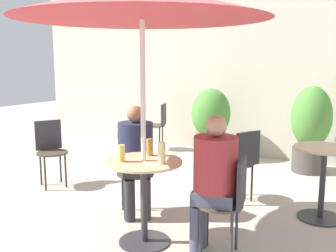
# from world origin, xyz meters

# --- Properties ---
(ground_plane) EXTENTS (20.00, 20.00, 0.00)m
(ground_plane) POSITION_xyz_m (0.00, 0.00, 0.00)
(ground_plane) COLOR #B2A899
(storefront_wall) EXTENTS (10.00, 0.06, 3.00)m
(storefront_wall) POSITION_xyz_m (0.00, 3.79, 1.50)
(storefront_wall) COLOR beige
(storefront_wall) RESTS_ON ground_plane
(cafe_table_near) EXTENTS (0.68, 0.68, 0.76)m
(cafe_table_near) POSITION_xyz_m (0.12, 0.13, 0.52)
(cafe_table_near) COLOR #2D2D33
(cafe_table_near) RESTS_ON ground_plane
(cafe_table_far) EXTENTS (0.61, 0.61, 0.76)m
(cafe_table_far) POSITION_xyz_m (1.35, 1.54, 0.50)
(cafe_table_far) COLOR #2D2D33
(cafe_table_far) RESTS_ON ground_plane
(bistro_chair_0) EXTENTS (0.43, 0.41, 0.84)m
(bistro_chair_0) POSITION_xyz_m (0.86, 0.31, 0.52)
(bistro_chair_0) COLOR #42382D
(bistro_chair_0) RESTS_ON ground_plane
(bistro_chair_1) EXTENTS (0.45, 0.45, 0.84)m
(bistro_chair_1) POSITION_xyz_m (-0.40, 0.69, 0.52)
(bistro_chair_1) COLOR #42382D
(bistro_chair_1) RESTS_ON ground_plane
(bistro_chair_2) EXTENTS (0.45, 0.44, 0.84)m
(bistro_chair_2) POSITION_xyz_m (-1.89, 0.84, 0.52)
(bistro_chair_2) COLOR #42382D
(bistro_chair_2) RESTS_ON ground_plane
(bistro_chair_3) EXTENTS (0.44, 0.43, 0.84)m
(bistro_chair_3) POSITION_xyz_m (0.47, 1.55, 0.52)
(bistro_chair_3) COLOR #42382D
(bistro_chair_3) RESTS_ON ground_plane
(bistro_chair_4) EXTENTS (0.44, 0.43, 0.84)m
(bistro_chair_4) POSITION_xyz_m (-1.80, 3.27, 0.52)
(bistro_chair_4) COLOR #42382D
(bistro_chair_4) RESTS_ON ground_plane
(seated_person_0) EXTENTS (0.41, 0.38, 1.19)m
(seated_person_0) POSITION_xyz_m (0.72, 0.28, 0.70)
(seated_person_0) COLOR #42475B
(seated_person_0) RESTS_ON ground_plane
(seated_person_1) EXTENTS (0.46, 0.46, 1.17)m
(seated_person_1) POSITION_xyz_m (-0.31, 0.59, 0.69)
(seated_person_1) COLOR #2D2D33
(seated_person_1) RESTS_ON ground_plane
(beer_glass_0) EXTENTS (0.06, 0.06, 0.15)m
(beer_glass_0) POSITION_xyz_m (-0.02, 0.01, 0.83)
(beer_glass_0) COLOR #DBC65B
(beer_glass_0) RESTS_ON cafe_table_near
(beer_glass_1) EXTENTS (0.06, 0.06, 0.19)m
(beer_glass_1) POSITION_xyz_m (0.31, 0.13, 0.85)
(beer_glass_1) COLOR beige
(beer_glass_1) RESTS_ON cafe_table_near
(beer_glass_2) EXTENTS (0.06, 0.06, 0.16)m
(beer_glass_2) POSITION_xyz_m (0.06, 0.31, 0.84)
(beer_glass_2) COLOR #B28433
(beer_glass_2) RESTS_ON cafe_table_near
(potted_plant_0) EXTENTS (0.64, 0.64, 1.16)m
(potted_plant_0) POSITION_xyz_m (-0.72, 3.19, 0.65)
(potted_plant_0) COLOR brown
(potted_plant_0) RESTS_ON ground_plane
(potted_plant_1) EXTENTS (0.58, 0.58, 1.26)m
(potted_plant_1) POSITION_xyz_m (0.84, 3.27, 0.67)
(potted_plant_1) COLOR #47423D
(potted_plant_1) RESTS_ON ground_plane
(umbrella) EXTENTS (2.12, 2.12, 2.23)m
(umbrella) POSITION_xyz_m (0.12, 0.13, 2.09)
(umbrella) COLOR silver
(umbrella) RESTS_ON ground_plane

